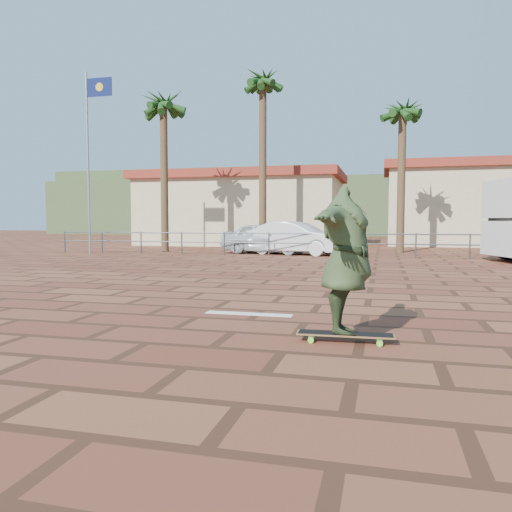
{
  "coord_description": "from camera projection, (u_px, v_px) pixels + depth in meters",
  "views": [
    {
      "loc": [
        2.76,
        -8.75,
        1.47
      ],
      "look_at": [
        0.37,
        0.55,
        0.8
      ],
      "focal_mm": 35.0,
      "sensor_mm": 36.0,
      "label": 1
    }
  ],
  "objects": [
    {
      "name": "ground",
      "position": [
        229.0,
        301.0,
        9.24
      ],
      "size": [
        120.0,
        120.0,
        0.0
      ],
      "primitive_type": "plane",
      "color": "brown",
      "rests_on": "ground"
    },
    {
      "name": "skateboarder",
      "position": [
        346.0,
        260.0,
        5.99
      ],
      "size": [
        0.79,
        2.23,
        1.78
      ],
      "primitive_type": "imported",
      "rotation": [
        0.0,
        0.0,
        1.48
      ],
      "color": "#334424",
      "rests_on": "longboard"
    },
    {
      "name": "flagpole",
      "position": [
        90.0,
        149.0,
        22.0
      ],
      "size": [
        1.3,
        0.1,
        8.0
      ],
      "color": "gray",
      "rests_on": "ground"
    },
    {
      "name": "hill_back",
      "position": [
        199.0,
        203.0,
        68.53
      ],
      "size": [
        35.0,
        14.0,
        8.0
      ],
      "primitive_type": "cube",
      "color": "#384C28",
      "rests_on": "ground"
    },
    {
      "name": "longboard",
      "position": [
        345.0,
        335.0,
        6.05
      ],
      "size": [
        1.18,
        0.3,
        0.12
      ],
      "rotation": [
        0.0,
        0.0,
        0.04
      ],
      "color": "olive",
      "rests_on": "ground"
    },
    {
      "name": "palm_left",
      "position": [
        263.0,
        86.0,
        23.93
      ],
      "size": [
        2.4,
        2.4,
        9.45
      ],
      "color": "brown",
      "rests_on": "ground"
    },
    {
      "name": "palm_far_left",
      "position": [
        163.0,
        108.0,
        23.67
      ],
      "size": [
        2.4,
        2.4,
        8.25
      ],
      "color": "brown",
      "rests_on": "ground"
    },
    {
      "name": "paint_stripe",
      "position": [
        249.0,
        314.0,
        7.91
      ],
      "size": [
        1.4,
        0.22,
        0.01
      ],
      "primitive_type": "cube",
      "color": "white",
      "rests_on": "ground"
    },
    {
      "name": "guardrail",
      "position": [
        316.0,
        240.0,
        20.79
      ],
      "size": [
        24.06,
        0.06,
        1.0
      ],
      "color": "#47494F",
      "rests_on": "ground"
    },
    {
      "name": "building_west",
      "position": [
        243.0,
        209.0,
        31.83
      ],
      "size": [
        12.6,
        7.6,
        4.5
      ],
      "color": "beige",
      "rests_on": "ground"
    },
    {
      "name": "hill_front",
      "position": [
        360.0,
        208.0,
        57.35
      ],
      "size": [
        70.0,
        18.0,
        6.0
      ],
      "primitive_type": "cube",
      "color": "#384C28",
      "rests_on": "ground"
    },
    {
      "name": "car_white",
      "position": [
        296.0,
        238.0,
        22.0
      ],
      "size": [
        4.65,
        2.63,
        1.45
      ],
      "primitive_type": "imported",
      "rotation": [
        0.0,
        0.0,
        1.31
      ],
      "color": "silver",
      "rests_on": "ground"
    },
    {
      "name": "building_east",
      "position": [
        473.0,
        204.0,
        30.27
      ],
      "size": [
        10.6,
        6.6,
        5.0
      ],
      "color": "beige",
      "rests_on": "ground"
    },
    {
      "name": "car_silver",
      "position": [
        266.0,
        238.0,
        22.66
      ],
      "size": [
        4.33,
        2.29,
        1.4
      ],
      "primitive_type": "imported",
      "rotation": [
        0.0,
        0.0,
        1.41
      ],
      "color": "silver",
      "rests_on": "ground"
    },
    {
      "name": "palm_center",
      "position": [
        403.0,
        115.0,
        22.91
      ],
      "size": [
        2.4,
        2.4,
        7.75
      ],
      "color": "brown",
      "rests_on": "ground"
    }
  ]
}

